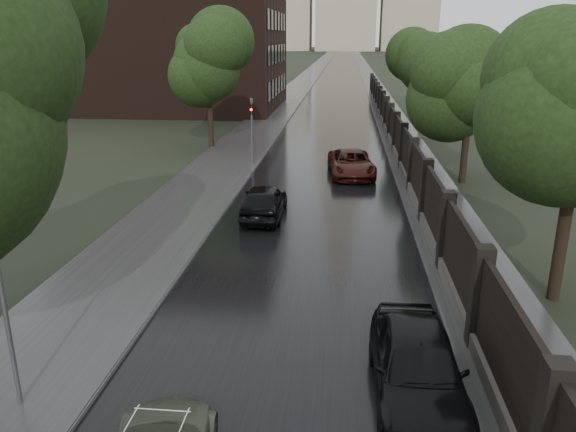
{
  "coord_description": "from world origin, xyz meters",
  "views": [
    {
      "loc": [
        1.18,
        -7.86,
        7.47
      ],
      "look_at": [
        -0.69,
        10.58,
        1.5
      ],
      "focal_mm": 35.0,
      "sensor_mm": 36.0,
      "label": 1
    }
  ],
  "objects_px": {
    "hatchback_left": "(264,201)",
    "car_right_far": "(351,163)",
    "tree_left_far": "(208,71)",
    "lamp_post": "(2,293)",
    "car_right_near": "(417,365)",
    "tree_right_b": "(471,88)",
    "tree_right_c": "(425,68)",
    "traffic_light": "(252,126)"
  },
  "relations": [
    {
      "from": "hatchback_left",
      "to": "car_right_far",
      "type": "height_order",
      "value": "hatchback_left"
    },
    {
      "from": "tree_left_far",
      "to": "lamp_post",
      "type": "height_order",
      "value": "tree_left_far"
    },
    {
      "from": "lamp_post",
      "to": "car_right_far",
      "type": "distance_m",
      "value": 22.57
    },
    {
      "from": "car_right_near",
      "to": "tree_right_b",
      "type": "bearing_deg",
      "value": 75.23
    },
    {
      "from": "tree_left_far",
      "to": "tree_right_c",
      "type": "relative_size",
      "value": 1.05
    },
    {
      "from": "tree_left_far",
      "to": "car_right_near",
      "type": "distance_m",
      "value": 29.69
    },
    {
      "from": "traffic_light",
      "to": "tree_right_b",
      "type": "bearing_deg",
      "value": -14.24
    },
    {
      "from": "lamp_post",
      "to": "car_right_far",
      "type": "bearing_deg",
      "value": 71.86
    },
    {
      "from": "tree_left_far",
      "to": "car_right_far",
      "type": "height_order",
      "value": "tree_left_far"
    },
    {
      "from": "lamp_post",
      "to": "hatchback_left",
      "type": "distance_m",
      "value": 13.96
    },
    {
      "from": "traffic_light",
      "to": "car_right_far",
      "type": "relative_size",
      "value": 0.79
    },
    {
      "from": "hatchback_left",
      "to": "car_right_far",
      "type": "distance_m",
      "value": 8.78
    },
    {
      "from": "traffic_light",
      "to": "hatchback_left",
      "type": "relative_size",
      "value": 0.93
    },
    {
      "from": "tree_right_c",
      "to": "lamp_post",
      "type": "xyz_separation_m",
      "value": [
        -12.9,
        -38.5,
        -2.28
      ]
    },
    {
      "from": "hatchback_left",
      "to": "car_right_near",
      "type": "distance_m",
      "value": 13.21
    },
    {
      "from": "lamp_post",
      "to": "hatchback_left",
      "type": "relative_size",
      "value": 1.18
    },
    {
      "from": "tree_right_b",
      "to": "traffic_light",
      "type": "relative_size",
      "value": 1.75
    },
    {
      "from": "tree_right_c",
      "to": "lamp_post",
      "type": "relative_size",
      "value": 1.37
    },
    {
      "from": "lamp_post",
      "to": "tree_right_c",
      "type": "bearing_deg",
      "value": 71.48
    },
    {
      "from": "tree_left_far",
      "to": "car_right_near",
      "type": "relative_size",
      "value": 1.58
    },
    {
      "from": "tree_right_b",
      "to": "hatchback_left",
      "type": "relative_size",
      "value": 1.62
    },
    {
      "from": "car_right_far",
      "to": "tree_right_b",
      "type": "bearing_deg",
      "value": -14.16
    },
    {
      "from": "tree_right_c",
      "to": "car_right_far",
      "type": "xyz_separation_m",
      "value": [
        -5.9,
        -17.13,
        -4.24
      ]
    },
    {
      "from": "car_right_far",
      "to": "traffic_light",
      "type": "bearing_deg",
      "value": 154.41
    },
    {
      "from": "car_right_near",
      "to": "car_right_far",
      "type": "distance_m",
      "value": 20.18
    },
    {
      "from": "tree_right_c",
      "to": "hatchback_left",
      "type": "xyz_separation_m",
      "value": [
        -9.67,
        -25.06,
        -4.21
      ]
    },
    {
      "from": "tree_left_far",
      "to": "hatchback_left",
      "type": "relative_size",
      "value": 1.71
    },
    {
      "from": "tree_right_b",
      "to": "tree_right_c",
      "type": "xyz_separation_m",
      "value": [
        0.0,
        18.0,
        0.0
      ]
    },
    {
      "from": "tree_right_b",
      "to": "hatchback_left",
      "type": "xyz_separation_m",
      "value": [
        -9.67,
        -7.06,
        -4.21
      ]
    },
    {
      "from": "traffic_light",
      "to": "car_right_near",
      "type": "xyz_separation_m",
      "value": [
        7.17,
        -22.26,
        -1.6
      ]
    },
    {
      "from": "tree_left_far",
      "to": "car_right_near",
      "type": "bearing_deg",
      "value": -68.26
    },
    {
      "from": "traffic_light",
      "to": "tree_left_far",
      "type": "bearing_deg",
      "value": 126.47
    },
    {
      "from": "tree_left_far",
      "to": "tree_right_c",
      "type": "distance_m",
      "value": 18.45
    },
    {
      "from": "tree_right_b",
      "to": "car_right_near",
      "type": "height_order",
      "value": "tree_right_b"
    },
    {
      "from": "car_right_near",
      "to": "traffic_light",
      "type": "bearing_deg",
      "value": 106.59
    },
    {
      "from": "hatchback_left",
      "to": "car_right_far",
      "type": "xyz_separation_m",
      "value": [
        3.77,
        7.93,
        -0.03
      ]
    },
    {
      "from": "tree_left_far",
      "to": "traffic_light",
      "type": "height_order",
      "value": "tree_left_far"
    },
    {
      "from": "tree_right_b",
      "to": "hatchback_left",
      "type": "bearing_deg",
      "value": -143.84
    },
    {
      "from": "tree_left_far",
      "to": "car_right_near",
      "type": "height_order",
      "value": "tree_left_far"
    },
    {
      "from": "tree_right_b",
      "to": "car_right_far",
      "type": "bearing_deg",
      "value": 171.62
    },
    {
      "from": "tree_right_c",
      "to": "car_right_far",
      "type": "distance_m",
      "value": 18.61
    },
    {
      "from": "tree_right_b",
      "to": "traffic_light",
      "type": "distance_m",
      "value": 12.44
    }
  ]
}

